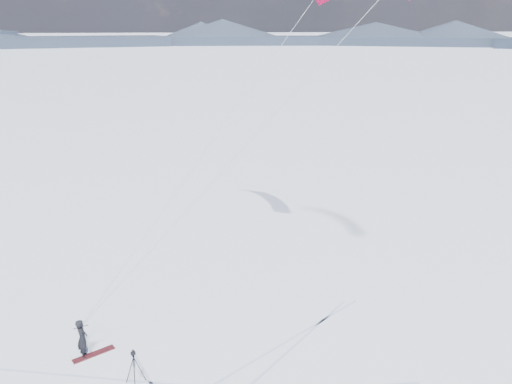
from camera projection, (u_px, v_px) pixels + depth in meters
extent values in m
cube|color=black|center=(402.00, 41.00, 305.57)|extent=(152.40, 113.97, 6.36)
cone|color=black|center=(402.00, 35.00, 304.56)|extent=(87.43, 87.43, 8.00)
cube|color=black|center=(223.00, 40.00, 318.17)|extent=(155.54, 70.36, 6.36)
cone|color=black|center=(223.00, 35.00, 317.16)|extent=(74.14, 74.14, 8.00)
cube|color=black|center=(38.00, 41.00, 294.23)|extent=(155.54, 70.36, 6.36)
cone|color=black|center=(37.00, 36.00, 293.22)|extent=(74.14, 74.14, 8.00)
cube|color=#AAB4DA|center=(154.00, 363.00, 18.90)|extent=(11.66, 3.07, 0.01)
imported|color=black|center=(85.00, 356.00, 19.26)|extent=(0.51, 0.66, 1.62)
cube|color=maroon|center=(94.00, 354.00, 19.35)|extent=(1.61, 0.94, 0.04)
cylinder|color=black|center=(140.00, 369.00, 17.65)|extent=(0.40, 0.22, 1.19)
cylinder|color=black|center=(130.00, 370.00, 17.60)|extent=(0.38, 0.26, 1.19)
cylinder|color=black|center=(134.00, 375.00, 17.34)|extent=(0.06, 0.43, 1.19)
cylinder|color=black|center=(134.00, 362.00, 17.40)|extent=(0.04, 0.04, 0.39)
cube|color=black|center=(133.00, 356.00, 17.32)|extent=(0.11, 0.11, 0.06)
cube|color=black|center=(133.00, 353.00, 17.29)|extent=(0.18, 0.16, 0.11)
cylinder|color=black|center=(133.00, 351.00, 17.38)|extent=(0.08, 0.11, 0.08)
cylinder|color=gray|center=(240.00, 152.00, 18.96)|extent=(12.77, 1.60, 12.52)
cylinder|color=gray|center=(214.00, 141.00, 20.85)|extent=(11.39, 6.02, 12.52)
cylinder|color=black|center=(81.00, 327.00, 18.84)|extent=(0.53, 0.19, 0.03)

